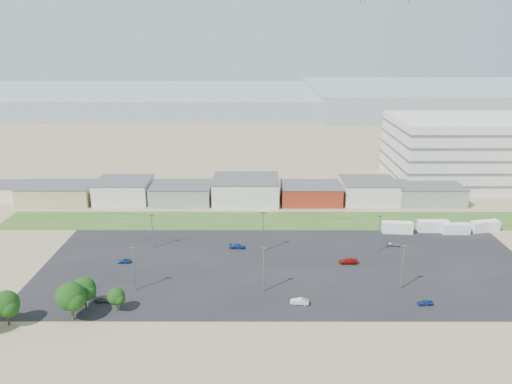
{
  "coord_description": "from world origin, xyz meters",
  "views": [
    {
      "loc": [
        -2.3,
        -91.6,
        53.93
      ],
      "look_at": [
        -2.49,
        22.0,
        18.55
      ],
      "focal_mm": 35.0,
      "sensor_mm": 36.0,
      "label": 1
    }
  ],
  "objects_px": {
    "parked_car_5": "(124,261)",
    "parked_car_12": "(348,261)",
    "parked_car_8": "(393,244)",
    "box_trailer_a": "(397,227)",
    "parked_car_10": "(104,299)",
    "parked_car_2": "(425,302)",
    "parked_car_13": "(300,301)",
    "parked_car_6": "(237,246)"
  },
  "relations": [
    {
      "from": "parked_car_2",
      "to": "parked_car_6",
      "type": "distance_m",
      "value": 50.16
    },
    {
      "from": "parked_car_6",
      "to": "parked_car_8",
      "type": "relative_size",
      "value": 1.23
    },
    {
      "from": "parked_car_6",
      "to": "parked_car_12",
      "type": "height_order",
      "value": "parked_car_12"
    },
    {
      "from": "parked_car_5",
      "to": "parked_car_8",
      "type": "height_order",
      "value": "parked_car_8"
    },
    {
      "from": "parked_car_8",
      "to": "parked_car_13",
      "type": "distance_m",
      "value": 41.4
    },
    {
      "from": "box_trailer_a",
      "to": "parked_car_6",
      "type": "relative_size",
      "value": 2.02
    },
    {
      "from": "box_trailer_a",
      "to": "parked_car_10",
      "type": "distance_m",
      "value": 82.93
    },
    {
      "from": "box_trailer_a",
      "to": "parked_car_8",
      "type": "xyz_separation_m",
      "value": [
        -3.58,
        -9.61,
        -1.02
      ]
    },
    {
      "from": "parked_car_12",
      "to": "box_trailer_a",
      "type": "bearing_deg",
      "value": 140.65
    },
    {
      "from": "parked_car_5",
      "to": "parked_car_13",
      "type": "xyz_separation_m",
      "value": [
        42.12,
        -20.01,
        0.09
      ]
    },
    {
      "from": "parked_car_12",
      "to": "parked_car_6",
      "type": "bearing_deg",
      "value": -107.17
    },
    {
      "from": "parked_car_5",
      "to": "parked_car_6",
      "type": "bearing_deg",
      "value": 107.23
    },
    {
      "from": "box_trailer_a",
      "to": "parked_car_12",
      "type": "relative_size",
      "value": 1.89
    },
    {
      "from": "parked_car_8",
      "to": "parked_car_2",
      "type": "bearing_deg",
      "value": -175.07
    },
    {
      "from": "parked_car_13",
      "to": "parked_car_10",
      "type": "bearing_deg",
      "value": -83.88
    },
    {
      "from": "parked_car_13",
      "to": "parked_car_5",
      "type": "bearing_deg",
      "value": -107.85
    },
    {
      "from": "parked_car_5",
      "to": "parked_car_10",
      "type": "relative_size",
      "value": 0.81
    },
    {
      "from": "parked_car_6",
      "to": "parked_car_13",
      "type": "bearing_deg",
      "value": -149.55
    },
    {
      "from": "box_trailer_a",
      "to": "parked_car_13",
      "type": "relative_size",
      "value": 2.18
    },
    {
      "from": "parked_car_8",
      "to": "box_trailer_a",
      "type": "bearing_deg",
      "value": -12.91
    },
    {
      "from": "parked_car_2",
      "to": "parked_car_12",
      "type": "xyz_separation_m",
      "value": [
        -12.79,
        20.0,
        0.11
      ]
    },
    {
      "from": "box_trailer_a",
      "to": "parked_car_13",
      "type": "height_order",
      "value": "box_trailer_a"
    },
    {
      "from": "parked_car_8",
      "to": "parked_car_10",
      "type": "bearing_deg",
      "value": 120.61
    },
    {
      "from": "parked_car_5",
      "to": "parked_car_12",
      "type": "xyz_separation_m",
      "value": [
        55.76,
        -0.28,
        0.1
      ]
    },
    {
      "from": "parked_car_2",
      "to": "parked_car_13",
      "type": "relative_size",
      "value": 0.81
    },
    {
      "from": "parked_car_6",
      "to": "parked_car_10",
      "type": "bearing_deg",
      "value": 140.12
    },
    {
      "from": "box_trailer_a",
      "to": "parked_car_5",
      "type": "height_order",
      "value": "box_trailer_a"
    },
    {
      "from": "parked_car_2",
      "to": "parked_car_13",
      "type": "xyz_separation_m",
      "value": [
        -26.42,
        0.27,
        0.1
      ]
    },
    {
      "from": "box_trailer_a",
      "to": "parked_car_10",
      "type": "bearing_deg",
      "value": -145.88
    },
    {
      "from": "box_trailer_a",
      "to": "parked_car_2",
      "type": "relative_size",
      "value": 2.68
    },
    {
      "from": "parked_car_2",
      "to": "parked_car_5",
      "type": "distance_m",
      "value": 71.48
    },
    {
      "from": "parked_car_5",
      "to": "parked_car_8",
      "type": "bearing_deg",
      "value": 97.78
    },
    {
      "from": "parked_car_6",
      "to": "parked_car_10",
      "type": "xyz_separation_m",
      "value": [
        -27.44,
        -28.09,
        -0.02
      ]
    },
    {
      "from": "parked_car_12",
      "to": "parked_car_10",
      "type": "bearing_deg",
      "value": -69.83
    },
    {
      "from": "parked_car_8",
      "to": "parked_car_13",
      "type": "height_order",
      "value": "parked_car_13"
    },
    {
      "from": "parked_car_10",
      "to": "parked_car_12",
      "type": "bearing_deg",
      "value": -71.93
    },
    {
      "from": "box_trailer_a",
      "to": "parked_car_12",
      "type": "bearing_deg",
      "value": -124.97
    },
    {
      "from": "parked_car_8",
      "to": "parked_car_10",
      "type": "height_order",
      "value": "parked_car_10"
    },
    {
      "from": "parked_car_10",
      "to": "parked_car_5",
      "type": "bearing_deg",
      "value": 0.81
    },
    {
      "from": "parked_car_2",
      "to": "parked_car_5",
      "type": "xyz_separation_m",
      "value": [
        -68.55,
        20.28,
        0.02
      ]
    },
    {
      "from": "parked_car_2",
      "to": "parked_car_10",
      "type": "distance_m",
      "value": 68.09
    },
    {
      "from": "parked_car_5",
      "to": "parked_car_2",
      "type": "bearing_deg",
      "value": 72.65
    }
  ]
}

